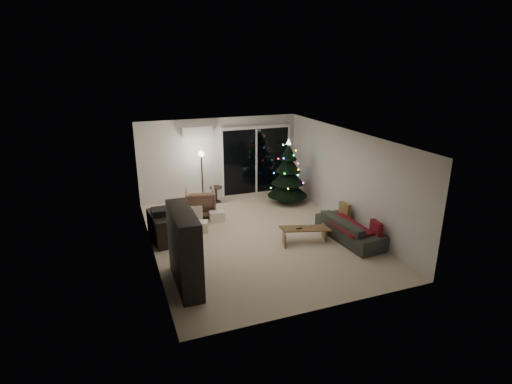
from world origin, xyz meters
TOP-DOWN VIEW (x-y plane):
  - room at (0.46, 1.49)m, footprint 6.50×7.51m
  - bookshelf at (-2.25, -1.61)m, footprint 0.97×1.55m
  - media_cabinet at (-2.25, 0.54)m, footprint 0.52×1.13m
  - stereo at (-2.25, 0.54)m, footprint 0.35×0.41m
  - armchair at (-0.97, 1.88)m, footprint 0.94×0.95m
  - ottoman at (-1.25, 1.65)m, footprint 0.47×0.47m
  - cardboard_box_a at (-1.23, 0.77)m, footprint 0.44×0.38m
  - cardboard_box_b at (-0.66, 1.30)m, footprint 0.40×0.31m
  - side_table at (-0.28, 2.78)m, footprint 0.39×0.39m
  - floor_lamp at (-0.72, 2.63)m, footprint 0.26×0.26m
  - sofa at (2.05, -0.97)m, footprint 0.90×1.97m
  - sofa_throw at (1.95, -0.97)m, footprint 0.60×1.38m
  - cushion_a at (2.30, -0.32)m, footprint 0.14×0.38m
  - cushion_b at (2.30, -1.62)m, footprint 0.14×0.37m
  - coffee_table at (0.97, -0.70)m, footprint 1.19×0.70m
  - remote_a at (0.82, -0.70)m, footprint 0.14×0.04m
  - remote_b at (1.07, -0.65)m, footprint 0.14×0.08m
  - christmas_tree at (1.76, 2.00)m, footprint 1.45×1.45m

SIDE VIEW (x-z plane):
  - cardboard_box_b at x=-0.66m, z-range 0.00..0.27m
  - cardboard_box_a at x=-1.23m, z-range 0.00..0.27m
  - coffee_table at x=0.97m, z-range 0.00..0.36m
  - ottoman at x=-1.25m, z-range 0.00..0.41m
  - side_table at x=-0.28m, z-range 0.00..0.48m
  - sofa at x=2.05m, z-range 0.00..0.56m
  - media_cabinet at x=-2.25m, z-range 0.00..0.69m
  - remote_a at x=0.82m, z-range 0.36..0.38m
  - remote_b at x=1.07m, z-range 0.36..0.38m
  - armchair at x=-0.97m, z-range 0.00..0.76m
  - sofa_throw at x=1.95m, z-range 0.38..0.43m
  - cushion_a at x=2.30m, z-range 0.32..0.69m
  - cushion_b at x=2.30m, z-range 0.32..0.69m
  - stereo at x=-2.25m, z-range 0.69..0.83m
  - bookshelf at x=-2.25m, z-range 0.00..1.53m
  - floor_lamp at x=-0.72m, z-range 0.00..1.60m
  - christmas_tree at x=1.76m, z-range 0.00..1.96m
  - room at x=0.46m, z-range -0.28..2.32m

